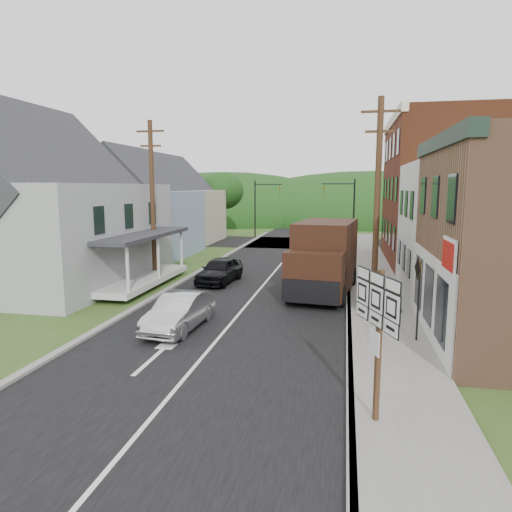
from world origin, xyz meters
The scene contains 24 objects.
ground centered at (0.00, 0.00, 0.00)m, with size 120.00×120.00×0.00m, color #2D4719.
road centered at (0.00, 10.00, 0.00)m, with size 9.00×90.00×0.02m, color black.
cross_road centered at (0.00, 27.00, 0.00)m, with size 60.00×9.00×0.02m, color black.
sidewalk_right centered at (5.90, 8.00, 0.07)m, with size 2.80×55.00×0.15m, color slate.
curb_right centered at (4.55, 8.00, 0.07)m, with size 0.20×55.00×0.15m, color slate.
curb_left centered at (-4.65, 8.00, 0.06)m, with size 0.30×55.00×0.12m, color slate.
storefront_white centered at (11.30, 7.50, 3.25)m, with size 8.00×7.00×6.50m, color silver.
storefront_red centered at (11.30, 17.00, 5.00)m, with size 8.00×12.00×10.00m, color #632E17.
house_gray centered at (-12.00, 6.00, 4.23)m, with size 10.20×12.24×8.35m.
house_blue centered at (-11.00, 17.00, 3.69)m, with size 7.14×8.16×7.28m.
house_cream centered at (-11.50, 26.00, 3.69)m, with size 7.14×8.16×7.28m.
utility_pole_right centered at (5.60, 3.50, 4.66)m, with size 1.60×0.26×9.00m.
utility_pole_left centered at (-6.50, 8.00, 4.66)m, with size 1.60×0.26×9.00m.
traffic_signal_right centered at (4.30, 23.50, 3.76)m, with size 2.87×0.20×6.00m.
traffic_signal_left centered at (-4.30, 30.50, 3.76)m, with size 2.87×0.20×6.00m.
tree_left_b centered at (-17.00, 12.00, 4.88)m, with size 4.80×4.80×6.94m.
tree_left_c centered at (-19.00, 20.00, 5.94)m, with size 5.80×5.80×8.41m.
tree_left_d centered at (-9.00, 32.00, 4.88)m, with size 4.80×4.80×6.94m.
forested_ridge centered at (0.00, 55.00, 0.00)m, with size 90.00×30.00×16.00m, color black.
silver_sedan centered at (-1.71, -0.71, 0.67)m, with size 1.42×4.08×1.35m, color silver.
dark_sedan centered at (-2.51, 7.74, 0.71)m, with size 1.68×4.18×1.42m, color black.
delivery_van centered at (3.32, 6.10, 1.83)m, with size 3.36×6.75×3.63m.
route_sign_cluster centered at (5.05, -6.56, 2.37)m, with size 0.82×1.83×3.43m.
warning_sign centered at (6.77, -0.72, 1.99)m, with size 0.16×0.79×2.89m.
Camera 1 is at (4.29, -16.47, 5.34)m, focal length 32.00 mm.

